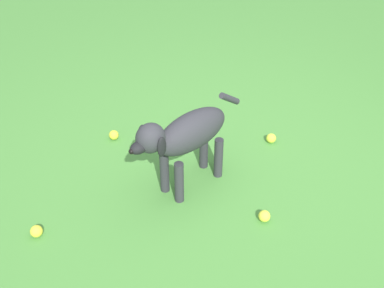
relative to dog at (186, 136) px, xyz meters
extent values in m
plane|color=#478438|center=(0.07, 0.29, -0.37)|extent=(14.00, 14.00, 0.00)
ellipsoid|color=#2D2D33|center=(-0.02, 0.05, 0.01)|extent=(0.35, 0.53, 0.22)
cylinder|color=#2D2D33|center=(0.10, -0.08, -0.23)|extent=(0.05, 0.05, 0.27)
cylinder|color=#2D2D33|center=(-0.02, -0.13, -0.23)|extent=(0.05, 0.05, 0.27)
cylinder|color=#2D2D33|center=(-0.01, 0.22, -0.23)|extent=(0.05, 0.05, 0.27)
cylinder|color=#2D2D33|center=(-0.13, 0.17, -0.23)|extent=(0.05, 0.05, 0.27)
ellipsoid|color=#2D2D33|center=(0.09, -0.23, 0.11)|extent=(0.19, 0.20, 0.16)
ellipsoid|color=black|center=(0.11, -0.30, 0.09)|extent=(0.11, 0.13, 0.06)
sphere|color=black|center=(0.13, -0.35, 0.09)|extent=(0.03, 0.03, 0.03)
ellipsoid|color=black|center=(0.16, -0.20, 0.09)|extent=(0.05, 0.06, 0.12)
ellipsoid|color=black|center=(0.01, -0.25, 0.09)|extent=(0.05, 0.06, 0.12)
cylinder|color=#2D2D33|center=(-0.12, 0.33, 0.09)|extent=(0.09, 0.17, 0.13)
sphere|color=#D0DB3A|center=(-0.18, 0.70, -0.33)|extent=(0.07, 0.07, 0.07)
sphere|color=#D0D133|center=(-0.64, -0.26, -0.33)|extent=(0.07, 0.07, 0.07)
sphere|color=#D5DB3C|center=(0.44, 0.28, -0.33)|extent=(0.07, 0.07, 0.07)
sphere|color=yellow|center=(0.05, -0.88, -0.33)|extent=(0.07, 0.07, 0.07)
camera|label=1|loc=(2.00, -0.85, 1.53)|focal=44.88mm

